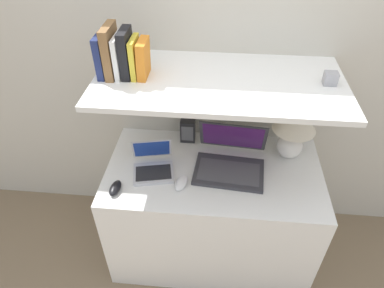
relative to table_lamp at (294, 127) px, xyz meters
The scene contains 17 objects.
wall_back 0.55m from the table_lamp, 151.05° to the left, with size 6.00×0.05×2.40m.
desk 0.75m from the table_lamp, 159.50° to the right, with size 1.23×0.68×0.75m.
back_riser 0.58m from the table_lamp, 155.79° to the left, with size 1.23×0.04×1.27m.
shelf 0.54m from the table_lamp, 168.47° to the right, with size 1.23×0.61×0.03m.
table_lamp is the anchor object (origin of this frame).
laptop_large 0.40m from the table_lamp, 159.30° to the right, with size 0.41×0.38×0.24m.
laptop_small 0.82m from the table_lamp, 165.64° to the right, with size 0.27×0.27×0.17m.
computer_mouse 0.71m from the table_lamp, 153.40° to the right, with size 0.09×0.13×0.04m.
second_mouse 1.04m from the table_lamp, 158.59° to the right, with size 0.07×0.12×0.04m.
router_box 0.63m from the table_lamp, behind, with size 0.09×0.06×0.15m.
book_navy 1.10m from the table_lamp, behind, with size 0.03×0.16×0.20m.
book_brown 1.06m from the table_lamp, behind, with size 0.04×0.17×0.25m.
book_white 1.02m from the table_lamp, behind, with size 0.02×0.16×0.20m.
book_black 0.99m from the table_lamp, behind, with size 0.04×0.14×0.23m.
book_yellow 0.95m from the table_lamp, behind, with size 0.03×0.14×0.19m.
book_orange 0.91m from the table_lamp, behind, with size 0.05×0.14×0.18m.
shelf_gadget 0.38m from the table_lamp, 44.65° to the right, with size 0.06×0.05×0.06m.
Camera 1 is at (0.01, -1.08, 2.12)m, focal length 32.00 mm.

